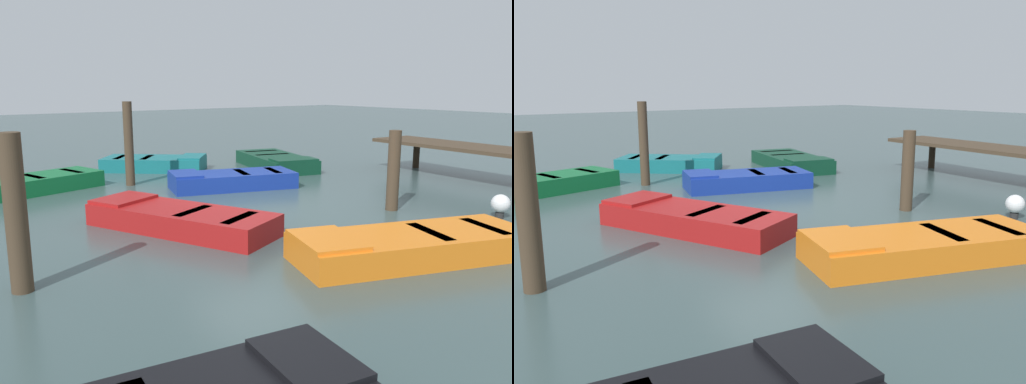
% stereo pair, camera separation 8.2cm
% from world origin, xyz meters
% --- Properties ---
extents(ground_plane, '(80.00, 80.00, 0.00)m').
position_xyz_m(ground_plane, '(0.00, 0.00, 0.00)').
color(ground_plane, '#384C4C').
extents(dock_segment, '(6.43, 1.90, 0.95)m').
position_xyz_m(dock_segment, '(1.00, 6.65, 0.84)').
color(dock_segment, '#423323').
rests_on(dock_segment, ground_plane).
extents(rowboat_red, '(3.74, 2.55, 0.46)m').
position_xyz_m(rowboat_red, '(0.58, -2.12, 0.22)').
color(rowboat_red, maroon).
rests_on(rowboat_red, ground_plane).
extents(rowboat_orange, '(2.40, 3.93, 0.46)m').
position_xyz_m(rowboat_orange, '(4.05, -0.03, 0.22)').
color(rowboat_orange, orange).
rests_on(rowboat_orange, ground_plane).
extents(rowboat_dark_green, '(3.55, 2.18, 0.46)m').
position_xyz_m(rowboat_dark_green, '(-4.05, 3.71, 0.22)').
color(rowboat_dark_green, '#0C3823').
rests_on(rowboat_dark_green, ground_plane).
extents(rowboat_green, '(2.14, 3.97, 0.46)m').
position_xyz_m(rowboat_green, '(-4.46, -3.72, 0.22)').
color(rowboat_green, '#0F602D').
rests_on(rowboat_green, ground_plane).
extents(rowboat_blue, '(2.08, 3.33, 0.46)m').
position_xyz_m(rowboat_blue, '(-2.14, 0.79, 0.22)').
color(rowboat_blue, navy).
rests_on(rowboat_blue, ground_plane).
extents(rowboat_teal, '(2.98, 3.18, 0.46)m').
position_xyz_m(rowboat_teal, '(-5.87, 0.45, 0.22)').
color(rowboat_teal, '#14666B').
rests_on(rowboat_teal, ground_plane).
extents(mooring_piling_mid_left, '(0.24, 0.24, 2.16)m').
position_xyz_m(mooring_piling_mid_left, '(-4.02, -1.13, 1.08)').
color(mooring_piling_mid_left, '#423323').
rests_on(mooring_piling_mid_left, ground_plane).
extents(mooring_piling_center, '(0.27, 0.27, 2.03)m').
position_xyz_m(mooring_piling_center, '(1.97, -5.10, 1.01)').
color(mooring_piling_center, '#423323').
rests_on(mooring_piling_center, ground_plane).
extents(mooring_piling_far_left, '(0.26, 0.26, 1.67)m').
position_xyz_m(mooring_piling_far_left, '(1.81, 2.21, 0.84)').
color(mooring_piling_far_left, '#423323').
rests_on(mooring_piling_far_left, ground_plane).
extents(marker_buoy, '(0.36, 0.36, 0.48)m').
position_xyz_m(marker_buoy, '(3.52, 3.38, 0.29)').
color(marker_buoy, '#262626').
rests_on(marker_buoy, ground_plane).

